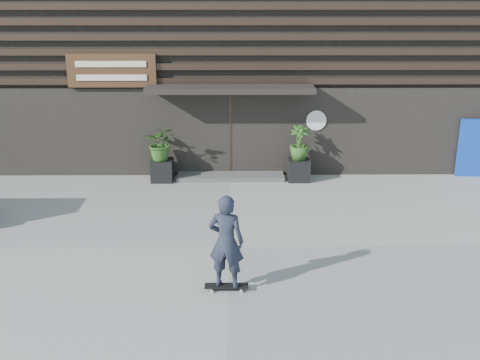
{
  "coord_description": "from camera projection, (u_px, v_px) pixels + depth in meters",
  "views": [
    {
      "loc": [
        0.13,
        -10.93,
        5.1
      ],
      "look_at": [
        0.24,
        1.11,
        1.1
      ],
      "focal_mm": 43.2,
      "sensor_mm": 36.0,
      "label": 1
    }
  ],
  "objects": [
    {
      "name": "ground",
      "position": [
        229.0,
        247.0,
        11.98
      ],
      "size": [
        80.0,
        80.0,
        0.0
      ],
      "primitive_type": "plane",
      "color": "gray",
      "rests_on": "ground"
    },
    {
      "name": "entrance_step",
      "position": [
        231.0,
        176.0,
        16.32
      ],
      "size": [
        3.0,
        0.8,
        0.12
      ],
      "primitive_type": "cube",
      "color": "#494947",
      "rests_on": "ground"
    },
    {
      "name": "planter_pot_left",
      "position": [
        162.0,
        170.0,
        16.04
      ],
      "size": [
        0.6,
        0.6,
        0.6
      ],
      "primitive_type": "cube",
      "color": "black",
      "rests_on": "ground"
    },
    {
      "name": "bamboo_left",
      "position": [
        161.0,
        143.0,
        15.8
      ],
      "size": [
        0.86,
        0.75,
        0.96
      ],
      "primitive_type": "imported",
      "color": "#2D591E",
      "rests_on": "planter_pot_left"
    },
    {
      "name": "planter_pot_right",
      "position": [
        299.0,
        170.0,
        16.07
      ],
      "size": [
        0.6,
        0.6,
        0.6
      ],
      "primitive_type": "cube",
      "color": "black",
      "rests_on": "ground"
    },
    {
      "name": "bamboo_right",
      "position": [
        300.0,
        143.0,
        15.83
      ],
      "size": [
        0.54,
        0.54,
        0.96
      ],
      "primitive_type": "imported",
      "color": "#2D591E",
      "rests_on": "planter_pot_right"
    },
    {
      "name": "building",
      "position": [
        231.0,
        22.0,
        20.17
      ],
      "size": [
        18.0,
        11.0,
        8.0
      ],
      "color": "black",
      "rests_on": "ground"
    },
    {
      "name": "skateboarder",
      "position": [
        226.0,
        242.0,
        9.98
      ],
      "size": [
        0.78,
        0.53,
        1.8
      ],
      "color": "black",
      "rests_on": "ground"
    }
  ]
}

